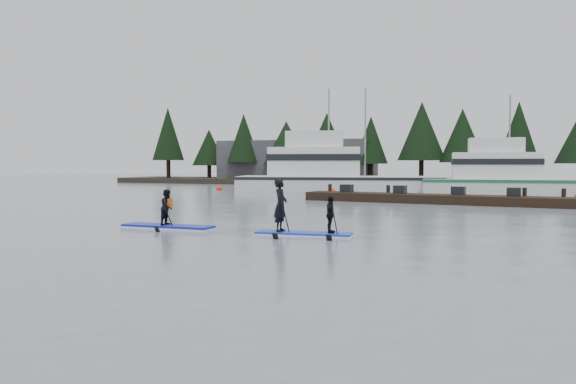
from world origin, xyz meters
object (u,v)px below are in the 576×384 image
at_px(fishing_boat_large, 332,182).
at_px(paddleboard_solo, 168,217).
at_px(floating_dock, 433,199).
at_px(paddleboard_duo, 299,215).
at_px(fishing_boat_medium, 513,186).

relative_size(fishing_boat_large, paddleboard_solo, 5.01).
distance_m(fishing_boat_large, floating_dock, 15.42).
bearing_deg(fishing_boat_large, floating_dock, -64.27).
xyz_separation_m(fishing_boat_large, paddleboard_solo, (2.48, -28.58, -0.30)).
distance_m(paddleboard_solo, paddleboard_duo, 5.20).
relative_size(paddleboard_solo, paddleboard_duo, 1.08).
bearing_deg(floating_dock, paddleboard_duo, -92.01).
bearing_deg(fishing_boat_medium, paddleboard_solo, -118.88).
distance_m(fishing_boat_medium, floating_dock, 14.19).
xyz_separation_m(fishing_boat_large, fishing_boat_medium, (14.37, 1.67, -0.12)).
bearing_deg(fishing_boat_large, fishing_boat_medium, -7.66).
xyz_separation_m(floating_dock, paddleboard_duo, (-2.24, -16.83, 0.42)).
height_order(paddleboard_solo, paddleboard_duo, paddleboard_duo).
height_order(fishing_boat_large, paddleboard_duo, fishing_boat_large).
xyz_separation_m(paddleboard_solo, paddleboard_duo, (5.20, -0.06, 0.24)).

